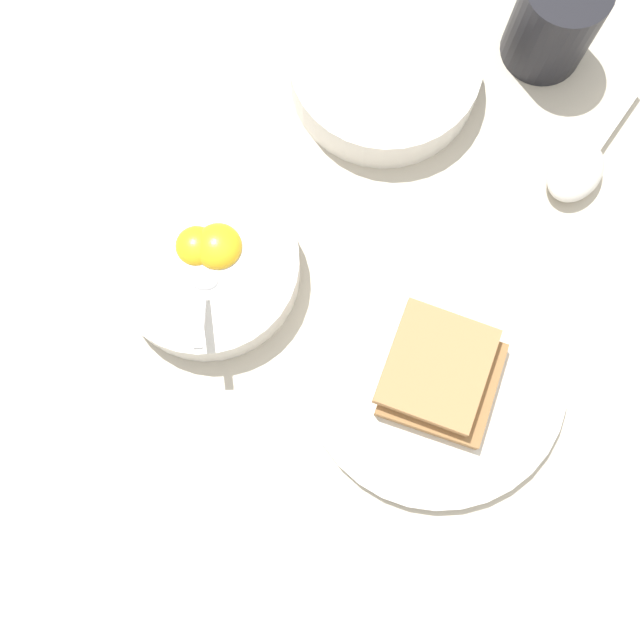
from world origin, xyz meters
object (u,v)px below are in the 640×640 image
(toast_plate, at_px, (435,375))
(toast_sandwich, at_px, (439,374))
(drinking_cup, at_px, (555,19))
(egg_bowl, at_px, (207,265))
(soup_spoon, at_px, (581,164))
(congee_bowl, at_px, (385,70))

(toast_plate, bearing_deg, toast_sandwich, 114.38)
(toast_sandwich, height_order, drinking_cup, drinking_cup)
(egg_bowl, relative_size, toast_plate, 0.72)
(toast_plate, bearing_deg, drinking_cup, -96.02)
(soup_spoon, bearing_deg, drinking_cup, -64.61)
(egg_bowl, bearing_deg, soup_spoon, -150.00)
(egg_bowl, xyz_separation_m, drinking_cup, (-0.25, -0.29, 0.03))
(soup_spoon, height_order, congee_bowl, congee_bowl)
(egg_bowl, relative_size, soup_spoon, 1.15)
(drinking_cup, bearing_deg, soup_spoon, 115.39)
(egg_bowl, height_order, soup_spoon, egg_bowl)
(congee_bowl, bearing_deg, egg_bowl, 63.40)
(egg_bowl, relative_size, drinking_cup, 1.77)
(congee_bowl, bearing_deg, soup_spoon, 167.18)
(toast_plate, relative_size, soup_spoon, 1.60)
(toast_sandwich, bearing_deg, soup_spoon, -111.71)
(egg_bowl, height_order, toast_plate, egg_bowl)
(egg_bowl, distance_m, soup_spoon, 0.35)
(toast_plate, xyz_separation_m, toast_sandwich, (-0.00, 0.00, 0.02))
(toast_plate, bearing_deg, egg_bowl, -11.99)
(congee_bowl, bearing_deg, toast_plate, 111.50)
(egg_bowl, distance_m, toast_plate, 0.22)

